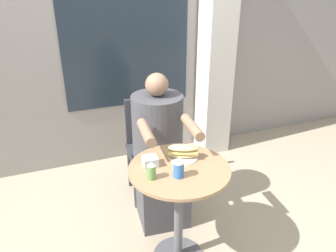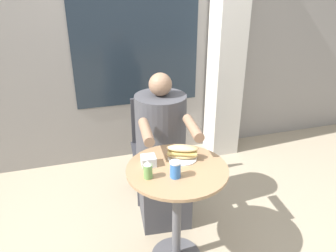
{
  "view_description": "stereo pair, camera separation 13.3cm",
  "coord_description": "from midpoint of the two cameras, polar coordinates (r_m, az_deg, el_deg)",
  "views": [
    {
      "loc": [
        -0.69,
        -1.6,
        1.83
      ],
      "look_at": [
        0.0,
        0.2,
        0.94
      ],
      "focal_mm": 35.0,
      "sensor_mm": 36.0,
      "label": 1
    },
    {
      "loc": [
        -0.56,
        -1.64,
        1.83
      ],
      "look_at": [
        0.0,
        0.2,
        0.94
      ],
      "focal_mm": 35.0,
      "sensor_mm": 36.0,
      "label": 2
    }
  ],
  "objects": [
    {
      "name": "storefront_wall",
      "position": [
        3.3,
        -6.15,
        17.09
      ],
      "size": [
        8.0,
        0.09,
        2.8
      ],
      "color": "gray",
      "rests_on": "ground_plane"
    },
    {
      "name": "lattice_pillar",
      "position": [
        3.47,
        11.4,
        13.79
      ],
      "size": [
        0.3,
        0.3,
        2.4
      ],
      "color": "beige",
      "rests_on": "ground_plane"
    },
    {
      "name": "cafe_table",
      "position": [
        2.17,
        3.36,
        -11.97
      ],
      "size": [
        0.64,
        0.64,
        0.74
      ],
      "color": "#997551",
      "rests_on": "ground_plane"
    },
    {
      "name": "diner_chair",
      "position": [
        2.9,
        -1.41,
        -2.07
      ],
      "size": [
        0.42,
        0.42,
        0.87
      ],
      "rotation": [
        0.0,
        0.0,
        3.04
      ],
      "color": "#333338",
      "rests_on": "ground_plane"
    },
    {
      "name": "seated_diner",
      "position": [
        2.61,
        0.4,
        -5.59
      ],
      "size": [
        0.45,
        0.73,
        1.2
      ],
      "rotation": [
        0.0,
        0.0,
        3.04
      ],
      "color": "#424247",
      "rests_on": "ground_plane"
    },
    {
      "name": "sandwich_on_plate",
      "position": [
        2.13,
        4.32,
        -4.71
      ],
      "size": [
        0.22,
        0.19,
        0.09
      ],
      "rotation": [
        0.0,
        0.0,
        -0.39
      ],
      "color": "white",
      "rests_on": "cafe_table"
    },
    {
      "name": "drink_cup",
      "position": [
        1.94,
        3.27,
        -7.57
      ],
      "size": [
        0.07,
        0.07,
        0.1
      ],
      "color": "#336BB7",
      "rests_on": "cafe_table"
    },
    {
      "name": "napkin_box",
      "position": [
        2.06,
        -1.57,
        -6.07
      ],
      "size": [
        0.1,
        0.1,
        0.06
      ],
      "rotation": [
        0.0,
        0.0,
        -0.07
      ],
      "color": "silver",
      "rests_on": "cafe_table"
    },
    {
      "name": "condiment_bottle",
      "position": [
        1.93,
        -1.53,
        -7.67
      ],
      "size": [
        0.05,
        0.05,
        0.11
      ],
      "color": "#66934C",
      "rests_on": "cafe_table"
    }
  ]
}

